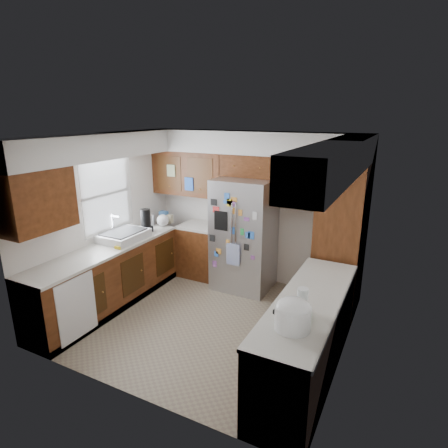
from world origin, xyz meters
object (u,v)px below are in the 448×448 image
Objects in this scene: fridge at (244,235)px; paper_towel at (302,300)px; pantry at (341,239)px; rice_cooker at (293,314)px.

paper_towel is at bearing -52.81° from fridge.
pantry is 1.51m from fridge.
pantry is 8.88× the size of paper_towel.
pantry is 2.25m from rice_cooker.
pantry is 1.19× the size of fridge.
paper_towel is (-0.01, 0.34, -0.03)m from rice_cooker.
pantry reaches higher than paper_towel.
pantry is at bearing -2.06° from fridge.
pantry reaches higher than fridge.
pantry reaches higher than rice_cooker.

